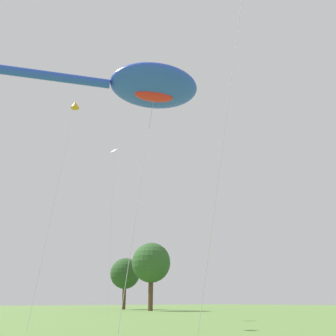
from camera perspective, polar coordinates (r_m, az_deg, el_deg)
big_show_kite at (r=21.91m, az=-3.62°, el=14.15°), size 13.98×8.01×15.37m
small_kite_delta_white at (r=28.94m, az=-16.17°, el=10.55°), size 2.73×4.43×17.31m
small_kite_bird_shape at (r=36.26m, az=-9.64°, el=1.11°), size 0.65×2.28×17.60m
tree_oak_left at (r=71.94m, az=-7.59°, el=-18.03°), size 6.21×6.21×10.11m
tree_pine_center at (r=60.74m, az=-2.99°, el=-16.40°), size 6.97×6.97×11.51m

